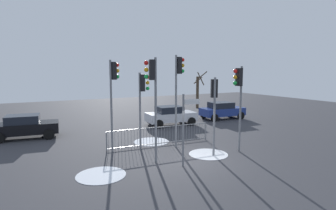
% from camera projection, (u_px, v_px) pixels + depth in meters
% --- Properties ---
extents(ground_plane, '(60.00, 60.00, 0.00)m').
position_uv_depth(ground_plane, '(188.00, 160.00, 13.13)').
color(ground_plane, '#38383D').
extents(traffic_light_mid_left, '(0.57, 0.32, 4.44)m').
position_uv_depth(traffic_light_mid_left, '(239.00, 90.00, 14.04)').
color(traffic_light_mid_left, slate).
rests_on(traffic_light_mid_left, ground).
extents(traffic_light_rear_right, '(0.56, 0.36, 4.81)m').
position_uv_depth(traffic_light_rear_right, '(153.00, 87.00, 12.33)').
color(traffic_light_rear_right, slate).
rests_on(traffic_light_rear_right, ground).
extents(traffic_light_rear_left, '(0.55, 0.37, 4.13)m').
position_uv_depth(traffic_light_rear_left, '(143.00, 93.00, 14.70)').
color(traffic_light_rear_left, slate).
rests_on(traffic_light_rear_left, ground).
extents(traffic_light_mid_right, '(0.55, 0.37, 4.76)m').
position_uv_depth(traffic_light_mid_right, '(113.00, 85.00, 14.13)').
color(traffic_light_mid_right, slate).
rests_on(traffic_light_mid_right, ground).
extents(traffic_light_foreground_right, '(0.57, 0.33, 5.04)m').
position_uv_depth(traffic_light_foreground_right, '(178.00, 81.00, 14.94)').
color(traffic_light_foreground_right, slate).
rests_on(traffic_light_foreground_right, ground).
extents(traffic_light_foreground_left, '(0.40, 0.53, 3.90)m').
position_uv_depth(traffic_light_foreground_left, '(214.00, 98.00, 13.61)').
color(traffic_light_foreground_left, slate).
rests_on(traffic_light_foreground_left, ground).
extents(direction_sign_post, '(0.77, 0.26, 3.23)m').
position_uv_depth(direction_sign_post, '(185.00, 126.00, 12.07)').
color(direction_sign_post, slate).
rests_on(direction_sign_post, ground).
extents(pedestrian_guard_railing, '(6.09, 0.48, 1.07)m').
position_uv_depth(pedestrian_guard_railing, '(160.00, 136.00, 15.65)').
color(pedestrian_guard_railing, slate).
rests_on(pedestrian_guard_railing, ground).
extents(car_white_trailing, '(3.91, 2.16, 1.47)m').
position_uv_depth(car_white_trailing, '(171.00, 115.00, 21.46)').
color(car_white_trailing, silver).
rests_on(car_white_trailing, ground).
extents(car_black_near, '(3.97, 2.30, 1.47)m').
position_uv_depth(car_black_near, '(25.00, 126.00, 17.25)').
color(car_black_near, black).
rests_on(car_black_near, ground).
extents(car_blue_far, '(3.91, 2.15, 1.47)m').
position_uv_depth(car_blue_far, '(222.00, 110.00, 24.17)').
color(car_blue_far, navy).
rests_on(car_blue_far, ground).
extents(bare_tree_left, '(1.45, 1.63, 4.12)m').
position_uv_depth(bare_tree_left, '(198.00, 90.00, 30.94)').
color(bare_tree_left, '#473828').
rests_on(bare_tree_left, ground).
extents(snow_patch_kerb, '(1.97, 1.97, 0.01)m').
position_uv_depth(snow_patch_kerb, '(208.00, 154.00, 14.03)').
color(snow_patch_kerb, white).
rests_on(snow_patch_kerb, ground).
extents(snow_patch_island, '(2.09, 2.09, 0.01)m').
position_uv_depth(snow_patch_island, '(151.00, 142.00, 16.47)').
color(snow_patch_island, white).
rests_on(snow_patch_island, ground).
extents(snow_patch_verge, '(2.01, 2.01, 0.01)m').
position_uv_depth(snow_patch_verge, '(101.00, 175.00, 11.23)').
color(snow_patch_verge, white).
rests_on(snow_patch_verge, ground).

